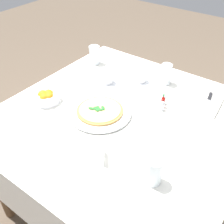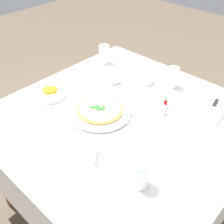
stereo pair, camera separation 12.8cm
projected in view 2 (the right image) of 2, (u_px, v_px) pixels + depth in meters
The scene contains 16 objects.
ground_plane at pixel (121, 200), 1.87m from camera, with size 8.00×8.00×0.00m, color brown.
dining_table at pixel (123, 134), 1.50m from camera, with size 1.23×1.23×0.73m.
pizza_plate at pixel (100, 111), 1.44m from camera, with size 0.33×0.33×0.02m.
pizza at pixel (100, 109), 1.43m from camera, with size 0.24×0.24×0.02m.
coffee_cup_left_edge at pixel (146, 79), 1.66m from camera, with size 0.13×0.13×0.07m.
coffee_cup_near_left at pixel (113, 79), 1.67m from camera, with size 0.13×0.13×0.07m.
water_glass_center_back at pixel (173, 78), 1.62m from camera, with size 0.07×0.07×0.13m.
water_glass_far_left at pixel (104, 55), 1.86m from camera, with size 0.07×0.07×0.12m.
water_glass_right_edge at pixel (141, 175), 1.06m from camera, with size 0.07×0.07×0.12m.
napkin_folded at pixel (212, 110), 1.46m from camera, with size 0.23×0.15×0.02m.
dinner_knife at pixel (213, 108), 1.45m from camera, with size 0.19×0.06×0.01m.
citrus_bowl at pixel (51, 93), 1.55m from camera, with size 0.15×0.15×0.07m.
hot_sauce_bottle at pixel (165, 105), 1.45m from camera, with size 0.02×0.02×0.08m.
salt_shaker at pixel (163, 110), 1.43m from camera, with size 0.03×0.03×0.06m.
pepper_shaker at pixel (166, 104), 1.47m from camera, with size 0.03×0.03×0.06m.
menu_card at pixel (96, 153), 1.18m from camera, with size 0.07×0.06×0.06m.
Camera 2 is at (0.85, 0.71, 1.63)m, focal length 44.03 mm.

